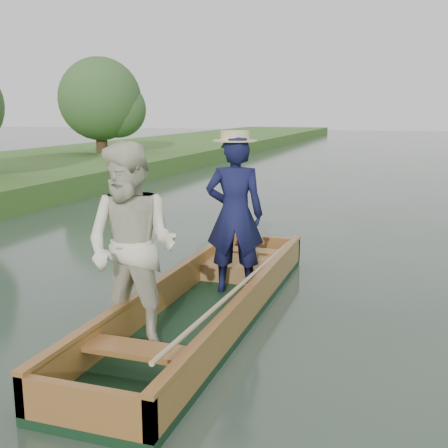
% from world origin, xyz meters
% --- Properties ---
extents(ground, '(120.00, 120.00, 0.00)m').
position_xyz_m(ground, '(0.00, 0.00, 0.00)').
color(ground, '#283D30').
rests_on(ground, ground).
extents(trees_far, '(22.69, 12.41, 4.45)m').
position_xyz_m(trees_far, '(-0.32, 8.90, 2.48)').
color(trees_far, '#47331E').
rests_on(trees_far, ground).
extents(punt, '(1.37, 5.00, 2.01)m').
position_xyz_m(punt, '(-0.13, -0.22, 0.74)').
color(punt, black).
rests_on(punt, ground).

